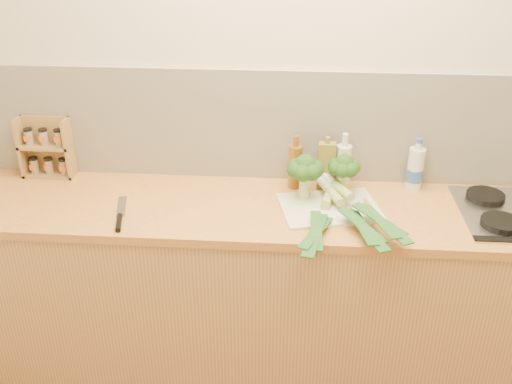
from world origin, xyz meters
TOP-DOWN VIEW (x-y plane):
  - room_shell at (0.00, 1.49)m, footprint 3.50×3.50m
  - counter at (0.00, 1.20)m, footprint 3.20×0.62m
  - chopping_board at (0.16, 1.19)m, footprint 0.49×0.40m
  - broccoli_left at (0.05, 1.26)m, footprint 0.16×0.17m
  - broccoli_right at (0.22, 1.31)m, footprint 0.15×0.15m
  - leek_front at (0.14, 1.17)m, footprint 0.20×0.71m
  - leek_mid at (0.21, 1.13)m, footprint 0.27×0.61m
  - leek_back at (0.25, 1.17)m, footprint 0.35×0.61m
  - chefs_knife at (-0.74, 1.02)m, footprint 0.10×0.32m
  - spice_rack at (-1.22, 1.44)m, footprint 0.25×0.10m
  - oil_tin at (0.15, 1.40)m, footprint 0.08×0.05m
  - glass_bottle at (0.22, 1.40)m, footprint 0.07×0.07m
  - amber_bottle at (-0.00, 1.40)m, footprint 0.06×0.06m
  - water_bottle at (0.56, 1.43)m, footprint 0.08×0.08m

SIDE VIEW (x-z plane):
  - counter at x=0.00m, z-range 0.00..0.90m
  - chopping_board at x=0.16m, z-range 0.90..0.91m
  - chefs_knife at x=-0.74m, z-range 0.90..0.92m
  - leek_front at x=0.14m, z-range 0.92..0.96m
  - leek_mid at x=0.21m, z-range 0.93..0.98m
  - leek_back at x=0.25m, z-range 0.95..0.99m
  - water_bottle at x=0.56m, z-range 0.88..1.11m
  - amber_bottle at x=0.00m, z-range 0.88..1.14m
  - glass_bottle at x=0.22m, z-range 0.88..1.16m
  - oil_tin at x=0.15m, z-range 0.89..1.15m
  - spice_rack at x=-1.22m, z-range 0.88..1.18m
  - broccoli_right at x=0.22m, z-range 0.95..1.15m
  - broccoli_left at x=0.05m, z-range 0.95..1.17m
  - room_shell at x=0.00m, z-range -0.58..2.92m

